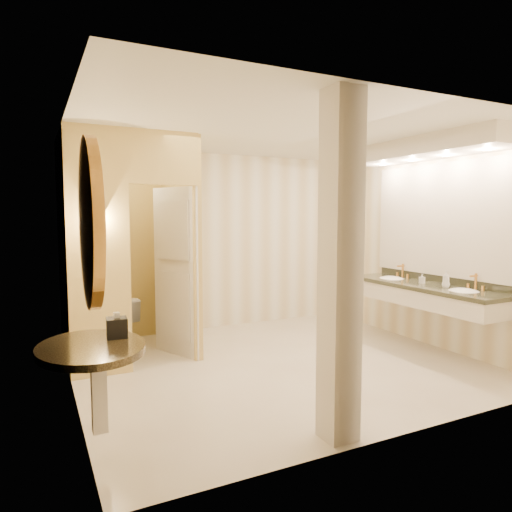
# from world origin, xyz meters

# --- Properties ---
(floor) EXTENTS (4.50, 4.50, 0.00)m
(floor) POSITION_xyz_m (0.00, 0.00, 0.00)
(floor) COLOR beige
(floor) RESTS_ON ground
(ceiling) EXTENTS (4.50, 4.50, 0.00)m
(ceiling) POSITION_xyz_m (0.00, 0.00, 2.70)
(ceiling) COLOR silver
(ceiling) RESTS_ON wall_back
(wall_back) EXTENTS (4.50, 0.02, 2.70)m
(wall_back) POSITION_xyz_m (0.00, 2.00, 1.35)
(wall_back) COLOR white
(wall_back) RESTS_ON floor
(wall_front) EXTENTS (4.50, 0.02, 2.70)m
(wall_front) POSITION_xyz_m (0.00, -2.00, 1.35)
(wall_front) COLOR white
(wall_front) RESTS_ON floor
(wall_left) EXTENTS (0.02, 4.00, 2.70)m
(wall_left) POSITION_xyz_m (-2.25, 0.00, 1.35)
(wall_left) COLOR white
(wall_left) RESTS_ON floor
(wall_right) EXTENTS (0.02, 4.00, 2.70)m
(wall_right) POSITION_xyz_m (2.25, 0.00, 1.35)
(wall_right) COLOR white
(wall_right) RESTS_ON floor
(toilet_closet) EXTENTS (1.50, 1.55, 2.70)m
(toilet_closet) POSITION_xyz_m (-1.12, 0.97, 1.39)
(toilet_closet) COLOR #E4D477
(toilet_closet) RESTS_ON floor
(wall_sconce) EXTENTS (0.14, 0.14, 0.42)m
(wall_sconce) POSITION_xyz_m (-1.93, 0.43, 1.73)
(wall_sconce) COLOR #C78C40
(wall_sconce) RESTS_ON toilet_closet
(vanity) EXTENTS (0.75, 2.40, 2.09)m
(vanity) POSITION_xyz_m (1.98, -0.38, 1.63)
(vanity) COLOR beige
(vanity) RESTS_ON floor
(console_shelf) EXTENTS (0.89, 0.89, 1.90)m
(console_shelf) POSITION_xyz_m (-2.21, -1.40, 1.34)
(console_shelf) COLOR black
(console_shelf) RESTS_ON floor
(pillar) EXTENTS (0.25, 0.25, 2.70)m
(pillar) POSITION_xyz_m (-0.45, -1.80, 1.35)
(pillar) COLOR beige
(pillar) RESTS_ON floor
(tissue_box) EXTENTS (0.16, 0.16, 0.14)m
(tissue_box) POSITION_xyz_m (-2.04, -1.28, 0.95)
(tissue_box) COLOR black
(tissue_box) RESTS_ON console_shelf
(toilet) EXTENTS (0.53, 0.73, 0.67)m
(toilet) POSITION_xyz_m (-1.58, 1.57, 0.34)
(toilet) COLOR white
(toilet) RESTS_ON floor
(soap_bottle_a) EXTENTS (0.07, 0.07, 0.13)m
(soap_bottle_a) POSITION_xyz_m (1.95, -0.33, 0.94)
(soap_bottle_a) COLOR beige
(soap_bottle_a) RESTS_ON vanity
(soap_bottle_b) EXTENTS (0.12, 0.12, 0.12)m
(soap_bottle_b) POSITION_xyz_m (1.96, -0.71, 0.93)
(soap_bottle_b) COLOR silver
(soap_bottle_b) RESTS_ON vanity
(soap_bottle_c) EXTENTS (0.10, 0.10, 0.21)m
(soap_bottle_c) POSITION_xyz_m (1.94, -0.72, 0.98)
(soap_bottle_c) COLOR #C6B28C
(soap_bottle_c) RESTS_ON vanity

